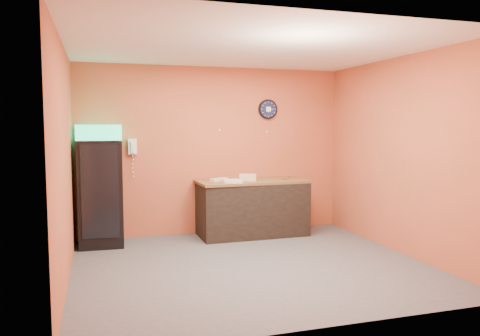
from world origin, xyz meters
name	(u,v)px	position (x,y,z in m)	size (l,w,h in m)	color
floor	(251,265)	(0.00, 0.00, 0.00)	(4.50, 4.50, 0.00)	#47474C
back_wall	(214,151)	(0.00, 2.00, 1.40)	(4.50, 0.02, 2.80)	#CF543A
left_wall	(64,163)	(-2.25, 0.00, 1.40)	(0.02, 4.00, 2.80)	#CF543A
right_wall	(401,155)	(2.25, 0.00, 1.40)	(0.02, 4.00, 2.80)	#CF543A
ceiling	(251,48)	(0.00, 0.00, 2.80)	(4.50, 4.00, 0.02)	white
beverage_cooler	(101,187)	(-1.85, 1.61, 0.90)	(0.67, 0.68, 1.84)	black
prep_counter	(252,209)	(0.56, 1.61, 0.44)	(1.77, 0.79, 0.88)	black
wall_clock	(268,109)	(0.96, 1.97, 2.11)	(0.34, 0.06, 0.34)	black
wall_phone	(132,147)	(-1.35, 1.95, 1.49)	(0.13, 0.11, 0.24)	white
butcher_paper	(252,181)	(0.56, 1.61, 0.90)	(1.82, 0.80, 0.04)	brown
sub_roll_stack	(248,178)	(0.44, 1.51, 0.98)	(0.29, 0.17, 0.12)	beige
wrapped_sandwich_left	(230,181)	(0.14, 1.50, 0.94)	(0.29, 0.11, 0.04)	silver
wrapped_sandwich_mid	(234,182)	(0.15, 1.32, 0.94)	(0.28, 0.11, 0.04)	silver
wrapped_sandwich_right	(219,180)	(0.01, 1.66, 0.95)	(0.31, 0.12, 0.04)	silver
kitchen_tool	(241,178)	(0.37, 1.63, 0.96)	(0.07, 0.07, 0.07)	silver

